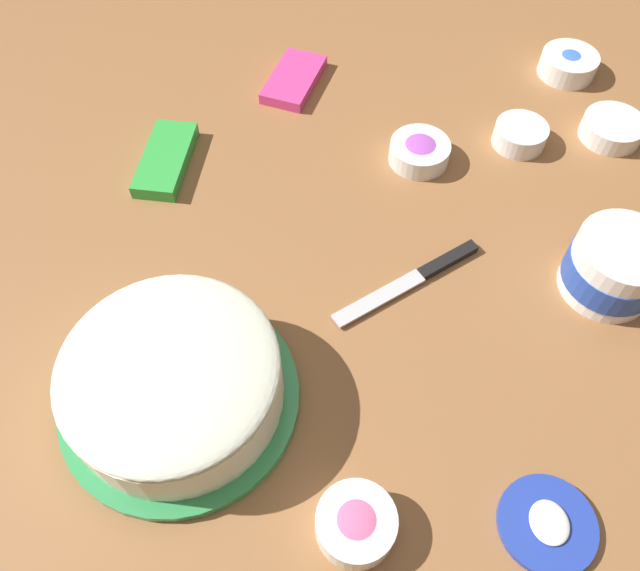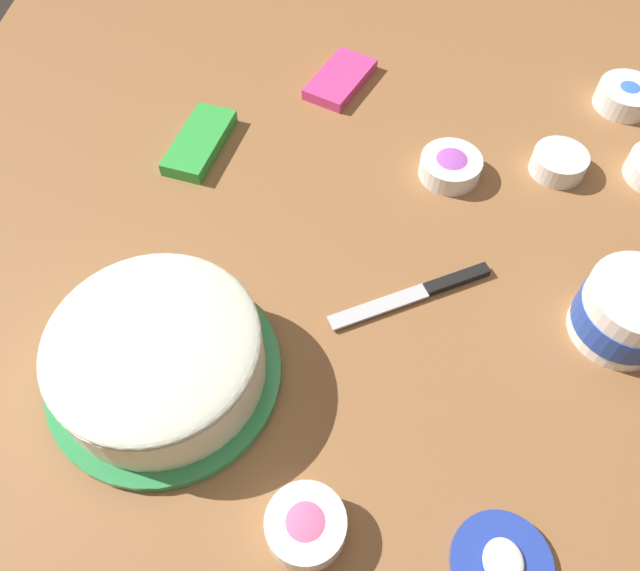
# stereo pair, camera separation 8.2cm
# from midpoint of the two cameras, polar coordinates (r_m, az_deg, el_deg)

# --- Properties ---
(ground_plane) EXTENTS (1.54, 1.54, 0.00)m
(ground_plane) POSITION_cam_midpoint_polar(r_m,az_deg,el_deg) (0.89, 3.24, 2.71)
(ground_plane) COLOR #936038
(frosted_cake) EXTENTS (0.29, 0.29, 0.10)m
(frosted_cake) POSITION_cam_midpoint_polar(r_m,az_deg,el_deg) (0.76, -16.16, -8.73)
(frosted_cake) COLOR #339351
(frosted_cake) RESTS_ON ground_plane
(frosting_tub) EXTENTS (0.13, 0.13, 0.09)m
(frosting_tub) POSITION_cam_midpoint_polar(r_m,az_deg,el_deg) (0.89, 22.93, 1.44)
(frosting_tub) COLOR white
(frosting_tub) RESTS_ON ground_plane
(frosting_tub_lid) EXTENTS (0.11, 0.11, 0.02)m
(frosting_tub_lid) POSITION_cam_midpoint_polar(r_m,az_deg,el_deg) (0.75, 16.90, -20.28)
(frosting_tub_lid) COLOR #233DAD
(frosting_tub_lid) RESTS_ON ground_plane
(spreading_knife) EXTENTS (0.13, 0.22, 0.01)m
(spreading_knife) POSITION_cam_midpoint_polar(r_m,az_deg,el_deg) (0.87, 6.46, 0.74)
(spreading_knife) COLOR silver
(spreading_knife) RESTS_ON ground_plane
(sprinkle_bowl_blue) EXTENTS (0.10, 0.10, 0.04)m
(sprinkle_bowl_blue) POSITION_cam_midpoint_polar(r_m,az_deg,el_deg) (1.23, 19.80, 18.36)
(sprinkle_bowl_blue) COLOR white
(sprinkle_bowl_blue) RESTS_ON ground_plane
(sprinkle_bowl_orange) EXTENTS (0.10, 0.10, 0.03)m
(sprinkle_bowl_orange) POSITION_cam_midpoint_polar(r_m,az_deg,el_deg) (1.12, 23.13, 12.88)
(sprinkle_bowl_orange) COLOR white
(sprinkle_bowl_orange) RESTS_ON ground_plane
(sprinkle_bowl_pink) EXTENTS (0.09, 0.09, 0.04)m
(sprinkle_bowl_pink) POSITION_cam_midpoint_polar(r_m,az_deg,el_deg) (0.71, -0.23, -21.08)
(sprinkle_bowl_pink) COLOR white
(sprinkle_bowl_pink) RESTS_ON ground_plane
(sprinkle_bowl_rainbow) EXTENTS (0.09, 0.09, 0.04)m
(sprinkle_bowl_rainbow) POSITION_cam_midpoint_polar(r_m,az_deg,el_deg) (1.01, 6.70, 11.89)
(sprinkle_bowl_rainbow) COLOR white
(sprinkle_bowl_rainbow) RESTS_ON ground_plane
(sprinkle_bowl_yellow) EXTENTS (0.08, 0.08, 0.03)m
(sprinkle_bowl_yellow) POSITION_cam_midpoint_polar(r_m,az_deg,el_deg) (1.06, 15.60, 12.95)
(sprinkle_bowl_yellow) COLOR white
(sprinkle_bowl_yellow) RESTS_ON ground_plane
(candy_box_lower) EXTENTS (0.16, 0.10, 0.02)m
(candy_box_lower) POSITION_cam_midpoint_polar(r_m,az_deg,el_deg) (1.04, -16.07, 10.79)
(candy_box_lower) COLOR green
(candy_box_lower) RESTS_ON ground_plane
(candy_box_upper) EXTENTS (0.16, 0.12, 0.02)m
(candy_box_upper) POSITION_cam_midpoint_polar(r_m,az_deg,el_deg) (1.15, -4.52, 18.04)
(candy_box_upper) COLOR #E53D8E
(candy_box_upper) RESTS_ON ground_plane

